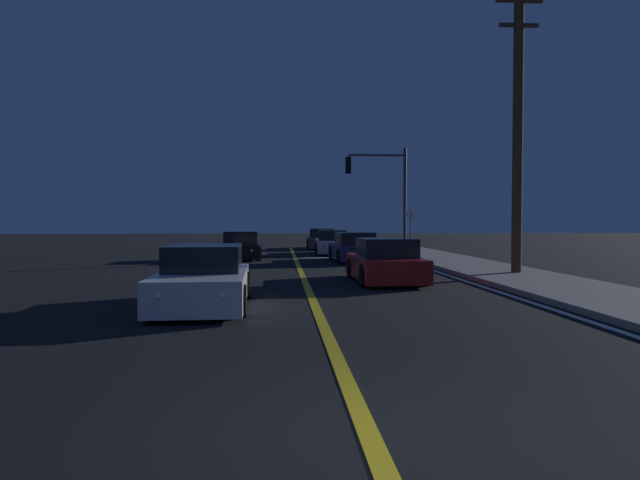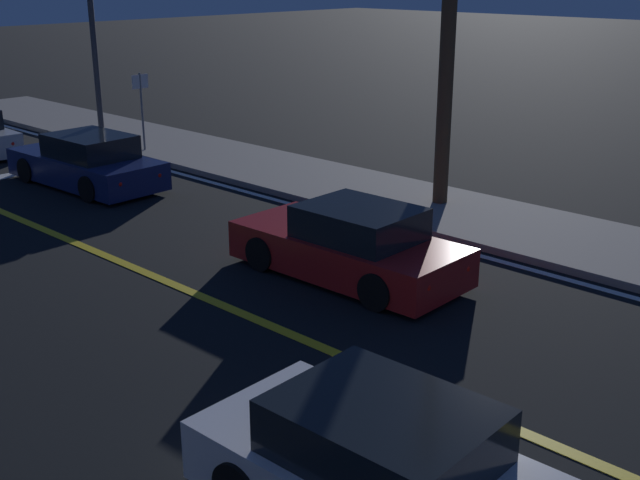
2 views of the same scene
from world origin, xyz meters
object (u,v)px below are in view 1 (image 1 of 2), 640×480
Objects in this scene: car_far_approaching_white at (203,280)px; car_following_oncoming_red at (385,263)px; car_lead_oncoming_silver at (332,244)px; car_mid_block_black at (241,247)px; street_sign_corner at (411,226)px; utility_pole_right at (518,126)px; car_distant_tail_charcoal at (321,240)px; traffic_signal_near_right at (384,184)px; car_side_waiting_navy at (354,249)px.

car_far_approaching_white is 6.92m from car_following_oncoming_red.
car_lead_oncoming_silver is 1.02× the size of car_following_oncoming_red.
car_mid_block_black is 1.83× the size of street_sign_corner.
utility_pole_right is at bearing -68.20° from car_lead_oncoming_silver.
car_far_approaching_white is (-4.44, -26.25, 0.00)m from car_distant_tail_charcoal.
car_far_approaching_white is 12.24m from utility_pole_right.
utility_pole_right is at bearing 15.11° from car_following_oncoming_red.
car_lead_oncoming_silver is 0.46× the size of utility_pole_right.
car_following_oncoming_red is at bearing -163.87° from utility_pole_right.
utility_pole_right is (2.25, -12.47, 1.17)m from traffic_signal_near_right.
car_side_waiting_navy is at bearing 157.84° from car_mid_block_black.
street_sign_corner is at bearing -118.63° from car_far_approaching_white.
car_side_waiting_navy is 5.66m from car_mid_block_black.
car_far_approaching_white is at bearing -146.75° from utility_pole_right.
car_distant_tail_charcoal is 21.35m from car_following_oncoming_red.
street_sign_corner is (-1.40, 9.67, -3.38)m from utility_pole_right.
utility_pole_right is at bearing -73.97° from car_distant_tail_charcoal.
car_following_oncoming_red is 1.83× the size of street_sign_corner.
traffic_signal_near_right is at bearing 79.04° from car_following_oncoming_red.
car_lead_oncoming_silver is at bearing -87.05° from car_distant_tail_charcoal.
car_side_waiting_navy is at bearing 120.13° from utility_pole_right.
car_mid_block_black is (-4.65, -10.24, -0.00)m from car_distant_tail_charcoal.
car_mid_block_black is at bearing 135.03° from utility_pole_right.
car_distant_tail_charcoal is 1.01× the size of car_far_approaching_white.
car_following_oncoming_red is 11.54m from street_sign_corner.
car_mid_block_black is at bearing 179.44° from street_sign_corner.
street_sign_corner reaches higher than car_following_oncoming_red.
car_lead_oncoming_silver is at bearing 109.85° from utility_pole_right.
car_following_oncoming_red is at bearing -106.55° from street_sign_corner.
traffic_signal_near_right is at bearing -23.70° from car_lead_oncoming_silver.
utility_pole_right reaches higher than car_side_waiting_navy.
car_lead_oncoming_silver and car_distant_tail_charcoal have the same top height.
car_lead_oncoming_silver is 20.55m from car_far_approaching_white.
street_sign_corner reaches higher than car_side_waiting_navy.
utility_pole_right is (4.67, 1.35, 4.42)m from car_following_oncoming_red.
car_distant_tail_charcoal is at bearing 93.21° from car_lead_oncoming_silver.
car_following_oncoming_red is 14.40m from traffic_signal_near_right.
traffic_signal_near_right is at bearing 100.25° from utility_pole_right.
street_sign_corner is at bearing 98.24° from utility_pole_right.
car_far_approaching_white is 16.01m from car_mid_block_black.
street_sign_corner is (3.57, -4.11, 1.04)m from car_lead_oncoming_silver.
car_following_oncoming_red is 0.45× the size of utility_pole_right.
car_distant_tail_charcoal and car_side_waiting_navy have the same top height.
utility_pole_right is (4.97, -13.77, 4.42)m from car_lead_oncoming_silver.
car_following_oncoming_red is 0.76× the size of traffic_signal_near_right.
car_lead_oncoming_silver is 1.87× the size of street_sign_corner.
car_lead_oncoming_silver is 6.25m from car_mid_block_black.
car_mid_block_black is (-5.09, 11.10, 0.00)m from car_following_oncoming_red.
car_distant_tail_charcoal and car_mid_block_black have the same top height.
car_following_oncoming_red is 12.21m from car_mid_block_black.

